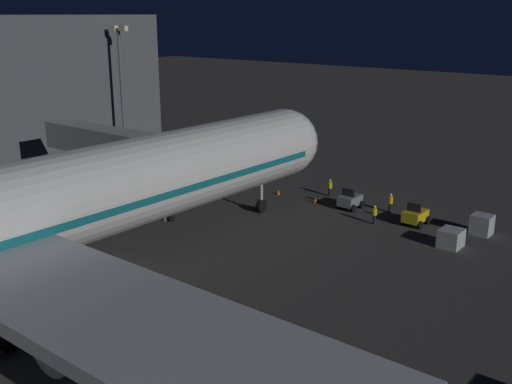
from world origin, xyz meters
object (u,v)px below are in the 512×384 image
jet_bridge (126,146)px  ground_crew_marshaller_fwd (391,202)px  apron_floodlight_mast (122,83)px  baggage_tug_lead (415,216)px  traffic_cone_nose_port (315,200)px  baggage_container_mid_row (482,225)px  ground_crew_by_belt_loader (375,214)px  ground_crew_near_nose_gear (330,187)px  baggage_container_near_belt (451,238)px  pushback_tug (350,200)px  traffic_cone_nose_starboard (278,192)px

jet_bridge → ground_crew_marshaller_fwd: size_ratio=10.25×
apron_floodlight_mast → baggage_tug_lead: size_ratio=6.92×
apron_floodlight_mast → traffic_cone_nose_port: apron_floodlight_mast is taller
baggage_container_mid_row → jet_bridge: bearing=26.4°
ground_crew_by_belt_loader → ground_crew_marshaller_fwd: bearing=-83.7°
apron_floodlight_mast → ground_crew_near_nose_gear: 28.99m
jet_bridge → baggage_container_mid_row: bearing=-153.6°
baggage_container_near_belt → ground_crew_marshaller_fwd: ground_crew_marshaller_fwd is taller
apron_floodlight_mast → baggage_container_near_belt: 43.09m
jet_bridge → pushback_tug: (-15.63, -12.85, -5.10)m
ground_crew_near_nose_gear → pushback_tug: bearing=148.2°
apron_floodlight_mast → baggage_container_near_belt: bearing=175.8°
jet_bridge → ground_crew_by_belt_loader: (-19.47, -10.40, -4.96)m
ground_crew_by_belt_loader → apron_floodlight_mast: bearing=-3.3°
ground_crew_marshaller_fwd → traffic_cone_nose_starboard: size_ratio=3.22×
ground_crew_marshaller_fwd → ground_crew_near_nose_gear: bearing=-7.2°
pushback_tug → baggage_container_near_belt: size_ratio=1.24×
pushback_tug → baggage_container_mid_row: size_ratio=1.38×
apron_floodlight_mast → baggage_container_near_belt: apron_floodlight_mast is taller
baggage_container_mid_row → ground_crew_marshaller_fwd: (8.39, -0.53, 0.15)m
baggage_tug_lead → traffic_cone_nose_starboard: bearing=0.3°
apron_floodlight_mast → ground_crew_near_nose_gear: bearing=-174.6°
jet_bridge → baggage_tug_lead: bearing=-150.8°
baggage_container_near_belt → traffic_cone_nose_port: (14.39, -3.02, -0.43)m
ground_crew_near_nose_gear → traffic_cone_nose_port: 2.76m
baggage_tug_lead → traffic_cone_nose_starboard: size_ratio=4.19×
baggage_tug_lead → baggage_container_mid_row: 5.36m
ground_crew_marshaller_fwd → jet_bridge: bearing=36.6°
ground_crew_by_belt_loader → traffic_cone_nose_port: 7.56m
baggage_container_mid_row → apron_floodlight_mast: bearing=1.6°
apron_floodlight_mast → ground_crew_marshaller_fwd: 35.61m
apron_floodlight_mast → traffic_cone_nose_starboard: apron_floodlight_mast is taller
baggage_container_mid_row → baggage_tug_lead: bearing=13.0°
baggage_container_near_belt → traffic_cone_nose_port: bearing=-11.9°
baggage_container_mid_row → traffic_cone_nose_port: (15.25, 1.27, -0.55)m
baggage_container_mid_row → traffic_cone_nose_starboard: bearing=3.7°
pushback_tug → ground_crew_near_nose_gear: 4.14m
pushback_tug → baggage_container_mid_row: 11.85m
baggage_container_near_belt → ground_crew_marshaller_fwd: 8.95m
baggage_container_near_belt → ground_crew_by_belt_loader: 7.21m
baggage_tug_lead → ground_crew_near_nose_gear: baggage_tug_lead is taller
pushback_tug → traffic_cone_nose_port: 3.50m
ground_crew_by_belt_loader → jet_bridge: bearing=28.1°
baggage_tug_lead → baggage_container_near_belt: bearing=144.7°
jet_bridge → traffic_cone_nose_port: 18.25m
ground_crew_near_nose_gear → ground_crew_by_belt_loader: bearing=147.8°
ground_crew_near_nose_gear → apron_floodlight_mast: bearing=5.4°
apron_floodlight_mast → baggage_container_near_belt: size_ratio=8.73×
ground_crew_near_nose_gear → ground_crew_by_belt_loader: ground_crew_near_nose_gear is taller
traffic_cone_nose_starboard → ground_crew_by_belt_loader: bearing=170.5°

